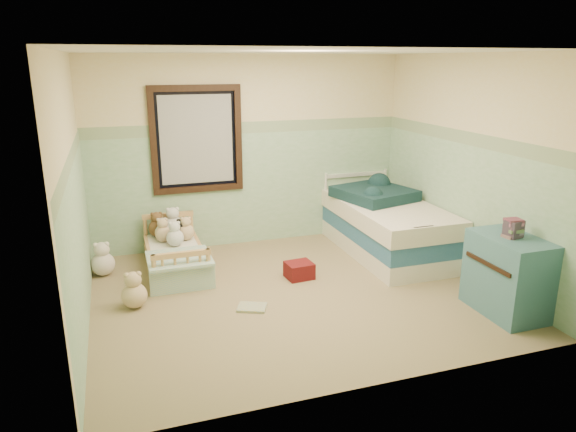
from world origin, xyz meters
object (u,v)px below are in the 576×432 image
object	(u,v)px
toddler_bed_frame	(176,264)
twin_bed_frame	(386,245)
plush_floor_cream	(103,264)
floor_book	(252,307)
plush_floor_tan	(134,295)
dresser	(508,275)
red_pillow	(299,270)

from	to	relation	value
toddler_bed_frame	twin_bed_frame	distance (m)	2.69
plush_floor_cream	floor_book	world-z (taller)	plush_floor_cream
toddler_bed_frame	plush_floor_tan	distance (m)	1.01
dresser	red_pillow	world-z (taller)	dresser
toddler_bed_frame	twin_bed_frame	xyz separation A→B (m)	(2.68, -0.25, 0.03)
red_pillow	floor_book	size ratio (longest dim) A/B	1.05
dresser	plush_floor_cream	bearing A→B (deg)	149.17
plush_floor_cream	plush_floor_tan	distance (m)	1.04
dresser	toddler_bed_frame	bearing A→B (deg)	144.30
plush_floor_cream	dresser	distance (m)	4.43
plush_floor_cream	plush_floor_tan	bearing A→B (deg)	-73.09
toddler_bed_frame	dresser	distance (m)	3.67
plush_floor_cream	dresser	bearing A→B (deg)	-30.83
floor_book	twin_bed_frame	bearing A→B (deg)	50.03
red_pillow	twin_bed_frame	bearing A→B (deg)	17.39
red_pillow	toddler_bed_frame	bearing A→B (deg)	152.94
dresser	twin_bed_frame	bearing A→B (deg)	98.85
red_pillow	plush_floor_cream	bearing A→B (deg)	159.44
twin_bed_frame	floor_book	size ratio (longest dim) A/B	7.00
plush_floor_tan	dresser	bearing A→B (deg)	-20.02
dresser	red_pillow	distance (m)	2.22
plush_floor_tan	dresser	xyz separation A→B (m)	(3.49, -1.27, 0.26)
toddler_bed_frame	red_pillow	size ratio (longest dim) A/B	4.31
toddler_bed_frame	red_pillow	world-z (taller)	red_pillow
red_pillow	floor_book	world-z (taller)	red_pillow
twin_bed_frame	plush_floor_tan	bearing A→B (deg)	-169.16
plush_floor_cream	toddler_bed_frame	bearing A→B (deg)	-8.86
floor_book	plush_floor_cream	bearing A→B (deg)	159.34
plush_floor_cream	red_pillow	distance (m)	2.29
plush_floor_tan	dresser	size ratio (longest dim) A/B	0.33
toddler_bed_frame	twin_bed_frame	world-z (taller)	twin_bed_frame
dresser	floor_book	world-z (taller)	dresser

